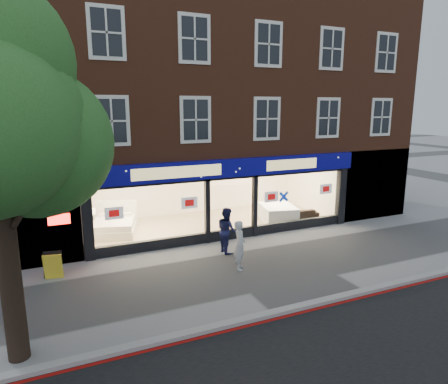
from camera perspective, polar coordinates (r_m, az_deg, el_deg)
ground at (r=13.84m, az=6.54°, el=-10.37°), size 120.00×120.00×0.00m
kerb_line at (r=11.54m, az=14.68°, el=-15.48°), size 60.00×0.10×0.01m
kerb_stone at (r=11.66m, az=14.06°, el=-14.86°), size 60.00×0.25×0.12m
showroom_floor at (r=18.27m, az=-1.88°, el=-4.51°), size 11.00×4.50×0.10m
building at (r=19.12m, az=-4.06°, el=16.27°), size 19.00×8.26×10.30m
display_bed at (r=17.27m, az=-15.39°, el=-4.62°), size 2.22×2.47×1.18m
bedside_table at (r=17.27m, az=-18.17°, el=-5.00°), size 0.55×0.55×0.55m
mattress_stack at (r=18.59m, az=7.68°, el=-3.01°), size 1.82×2.11×0.72m
sofa at (r=18.81m, az=10.57°, el=-3.22°), size 1.88×0.86×0.53m
a_board at (r=13.70m, az=-23.24°, el=-9.64°), size 0.62×0.46×0.86m
pedestrian_grey at (r=13.20m, az=2.27°, el=-7.59°), size 0.61×0.71×1.65m
pedestrian_blue at (r=14.66m, az=0.41°, el=-5.47°), size 0.64×0.82×1.69m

